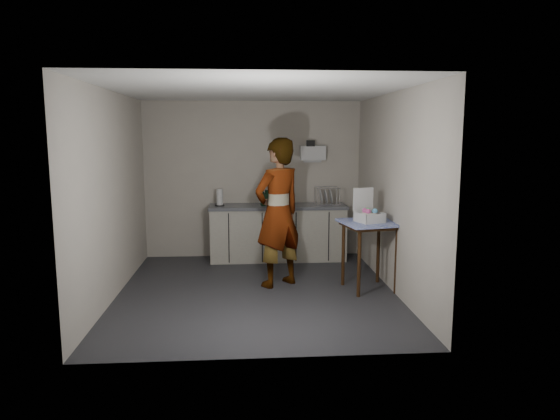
{
  "coord_description": "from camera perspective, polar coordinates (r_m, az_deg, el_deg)",
  "views": [
    {
      "loc": [
        -0.15,
        -6.36,
        2.06
      ],
      "look_at": [
        0.34,
        0.45,
        1.02
      ],
      "focal_mm": 32.0,
      "sensor_mm": 36.0,
      "label": 1
    }
  ],
  "objects": [
    {
      "name": "wall_left",
      "position": [
        6.61,
        -18.48,
        1.63
      ],
      "size": [
        0.02,
        4.0,
        2.6
      ],
      "primitive_type": "cube",
      "color": "beige",
      "rests_on": "ground"
    },
    {
      "name": "dark_bottle",
      "position": [
        8.2,
        -1.49,
        1.47
      ],
      "size": [
        0.07,
        0.07,
        0.24
      ],
      "primitive_type": "cylinder",
      "color": "black",
      "rests_on": "kitchen_counter"
    },
    {
      "name": "dish_rack",
      "position": [
        8.27,
        5.34,
        1.11
      ],
      "size": [
        0.41,
        0.31,
        0.29
      ],
      "color": "silver",
      "rests_on": "kitchen_counter"
    },
    {
      "name": "soap_bottle",
      "position": [
        8.07,
        -1.9,
        1.42
      ],
      "size": [
        0.11,
        0.11,
        0.26
      ],
      "primitive_type": "imported",
      "rotation": [
        0.0,
        0.0,
        0.06
      ],
      "color": "black",
      "rests_on": "kitchen_counter"
    },
    {
      "name": "bakery_box",
      "position": [
        6.62,
        10.11,
        -0.51
      ],
      "size": [
        0.4,
        0.4,
        0.43
      ],
      "rotation": [
        0.0,
        0.0,
        0.34
      ],
      "color": "silver",
      "rests_on": "side_table"
    },
    {
      "name": "wall_right",
      "position": [
        6.7,
        12.73,
        1.95
      ],
      "size": [
        0.02,
        4.0,
        2.6
      ],
      "primitive_type": "cube",
      "color": "beige",
      "rests_on": "ground"
    },
    {
      "name": "soda_can",
      "position": [
        8.11,
        -0.73,
        1.0
      ],
      "size": [
        0.07,
        0.07,
        0.13
      ],
      "primitive_type": "cylinder",
      "color": "red",
      "rests_on": "kitchen_counter"
    },
    {
      "name": "ground",
      "position": [
        6.69,
        -2.69,
        -9.27
      ],
      "size": [
        4.0,
        4.0,
        0.0
      ],
      "primitive_type": "plane",
      "color": "#2A2B2F",
      "rests_on": "ground"
    },
    {
      "name": "standing_man",
      "position": [
        6.73,
        -0.23,
        -0.33
      ],
      "size": [
        0.88,
        0.82,
        2.02
      ],
      "primitive_type": "imported",
      "rotation": [
        0.0,
        0.0,
        3.76
      ],
      "color": "#B2A593",
      "rests_on": "ground"
    },
    {
      "name": "wall_shelf",
      "position": [
        8.37,
        3.77,
        6.51
      ],
      "size": [
        0.42,
        0.18,
        0.37
      ],
      "color": "silver",
      "rests_on": "ground"
    },
    {
      "name": "paper_towel",
      "position": [
        8.12,
        -6.91,
        1.39
      ],
      "size": [
        0.15,
        0.15,
        0.27
      ],
      "color": "black",
      "rests_on": "kitchen_counter"
    },
    {
      "name": "side_table",
      "position": [
        6.69,
        10.23,
        -2.3
      ],
      "size": [
        0.83,
        0.83,
        0.92
      ],
      "rotation": [
        0.0,
        0.0,
        0.19
      ],
      "color": "black",
      "rests_on": "ground"
    },
    {
      "name": "kitchen_counter",
      "position": [
        8.25,
        -0.24,
        -2.75
      ],
      "size": [
        2.24,
        0.62,
        0.91
      ],
      "color": "black",
      "rests_on": "ground"
    },
    {
      "name": "ceiling",
      "position": [
        6.39,
        -2.86,
        13.47
      ],
      "size": [
        3.6,
        4.0,
        0.01
      ],
      "primitive_type": "cube",
      "color": "white",
      "rests_on": "wall_back"
    },
    {
      "name": "wall_back",
      "position": [
        8.39,
        -3.11,
        3.46
      ],
      "size": [
        3.6,
        0.02,
        2.6
      ],
      "primitive_type": "cube",
      "color": "beige",
      "rests_on": "ground"
    }
  ]
}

